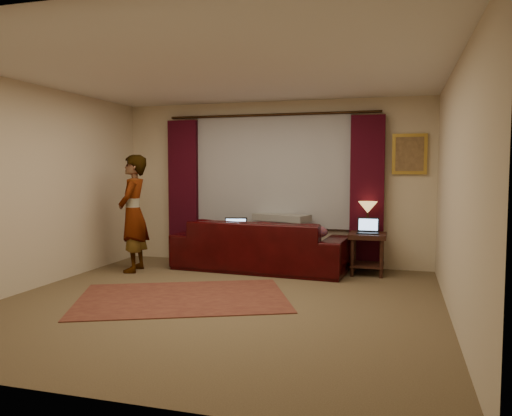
{
  "coord_description": "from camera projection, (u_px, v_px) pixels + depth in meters",
  "views": [
    {
      "loc": [
        1.97,
        -5.28,
        1.52
      ],
      "look_at": [
        0.1,
        1.2,
        1.0
      ],
      "focal_mm": 35.0,
      "sensor_mm": 36.0,
      "label": 1
    }
  ],
  "objects": [
    {
      "name": "laptop_sofa",
      "position": [
        235.0,
        227.0,
        7.56
      ],
      "size": [
        0.42,
        0.45,
        0.25
      ],
      "primitive_type": null,
      "rotation": [
        0.0,
        0.0,
        0.24
      ],
      "color": "black",
      "rests_on": "sofa"
    },
    {
      "name": "picture_frame",
      "position": [
        410.0,
        154.0,
        7.37
      ],
      "size": [
        0.5,
        0.04,
        0.6
      ],
      "primitive_type": "cube",
      "color": "#B59037",
      "rests_on": "wall_back"
    },
    {
      "name": "throw_blanket",
      "position": [
        282.0,
        200.0,
        7.75
      ],
      "size": [
        0.96,
        0.63,
        0.1
      ],
      "primitive_type": "cube",
      "rotation": [
        0.0,
        0.0,
        -0.34
      ],
      "color": "gray",
      "rests_on": "sofa"
    },
    {
      "name": "area_rug",
      "position": [
        183.0,
        298.0,
        5.9
      ],
      "size": [
        2.87,
        2.45,
        0.01
      ],
      "primitive_type": "cube",
      "rotation": [
        0.0,
        0.0,
        0.41
      ],
      "color": "brown",
      "rests_on": "floor"
    },
    {
      "name": "sofa",
      "position": [
        261.0,
        235.0,
        7.57
      ],
      "size": [
        2.68,
        1.3,
        1.05
      ],
      "primitive_type": "imported",
      "rotation": [
        0.0,
        0.0,
        3.07
      ],
      "color": "black",
      "rests_on": "floor"
    },
    {
      "name": "end_table",
      "position": [
        367.0,
        254.0,
        7.22
      ],
      "size": [
        0.53,
        0.53,
        0.6
      ],
      "primitive_type": "cube",
      "rotation": [
        0.0,
        0.0,
        0.01
      ],
      "color": "black",
      "rests_on": "floor"
    },
    {
      "name": "tiffany_lamp",
      "position": [
        368.0,
        217.0,
        7.34
      ],
      "size": [
        0.33,
        0.33,
        0.45
      ],
      "primitive_type": null,
      "rotation": [
        0.0,
        0.0,
        0.22
      ],
      "color": "olive",
      "rests_on": "end_table"
    },
    {
      "name": "wall_right",
      "position": [
        455.0,
        192.0,
        4.93
      ],
      "size": [
        0.02,
        5.0,
        2.6
      ],
      "primitive_type": "cube",
      "color": "beige",
      "rests_on": "ground"
    },
    {
      "name": "wall_left",
      "position": [
        33.0,
        187.0,
        6.31
      ],
      "size": [
        0.02,
        5.0,
        2.6
      ],
      "primitive_type": "cube",
      "color": "beige",
      "rests_on": "ground"
    },
    {
      "name": "wall_back",
      "position": [
        272.0,
        183.0,
        8.01
      ],
      "size": [
        5.0,
        0.02,
        2.6
      ],
      "primitive_type": "cube",
      "color": "beige",
      "rests_on": "ground"
    },
    {
      "name": "ceiling",
      "position": [
        217.0,
        72.0,
        5.52
      ],
      "size": [
        5.0,
        5.0,
        0.02
      ],
      "primitive_type": "cube",
      "color": "silver",
      "rests_on": "ground"
    },
    {
      "name": "drape_left",
      "position": [
        184.0,
        190.0,
        8.33
      ],
      "size": [
        0.5,
        0.14,
        2.3
      ],
      "primitive_type": "cube",
      "color": "#350712",
      "rests_on": "floor"
    },
    {
      "name": "clothing_pile",
      "position": [
        311.0,
        232.0,
        7.1
      ],
      "size": [
        0.56,
        0.48,
        0.2
      ],
      "primitive_type": "ellipsoid",
      "rotation": [
        0.0,
        0.0,
        -0.25
      ],
      "color": "brown",
      "rests_on": "sofa"
    },
    {
      "name": "drape_right",
      "position": [
        367.0,
        192.0,
        7.5
      ],
      "size": [
        0.5,
        0.14,
        2.3
      ],
      "primitive_type": "cube",
      "color": "#350712",
      "rests_on": "floor"
    },
    {
      "name": "curtain_rod",
      "position": [
        271.0,
        115.0,
        7.83
      ],
      "size": [
        0.04,
        0.04,
        3.4
      ],
      "primitive_type": "cylinder",
      "color": "black",
      "rests_on": "wall_back"
    },
    {
      "name": "person",
      "position": [
        133.0,
        213.0,
        7.42
      ],
      "size": [
        0.61,
        0.61,
        1.74
      ],
      "primitive_type": "imported",
      "rotation": [
        0.0,
        0.0,
        -1.36
      ],
      "color": "gray",
      "rests_on": "floor"
    },
    {
      "name": "sheer_curtain",
      "position": [
        272.0,
        171.0,
        7.94
      ],
      "size": [
        2.5,
        0.05,
        1.8
      ],
      "primitive_type": "cube",
      "color": "#9A9AA1",
      "rests_on": "wall_back"
    },
    {
      "name": "floor",
      "position": [
        219.0,
        303.0,
        5.72
      ],
      "size": [
        5.0,
        5.0,
        0.01
      ],
      "primitive_type": "cube",
      "color": "brown",
      "rests_on": "ground"
    },
    {
      "name": "wall_front",
      "position": [
        83.0,
        204.0,
        3.22
      ],
      "size": [
        5.0,
        0.02,
        2.6
      ],
      "primitive_type": "cube",
      "color": "beige",
      "rests_on": "ground"
    },
    {
      "name": "laptop_table",
      "position": [
        368.0,
        226.0,
        7.14
      ],
      "size": [
        0.31,
        0.34,
        0.22
      ],
      "primitive_type": null,
      "rotation": [
        0.0,
        0.0,
        0.01
      ],
      "color": "black",
      "rests_on": "end_table"
    }
  ]
}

